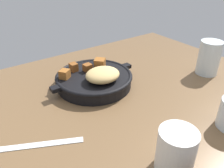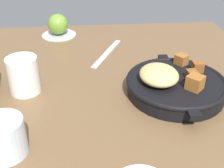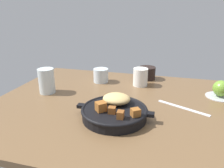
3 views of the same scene
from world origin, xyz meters
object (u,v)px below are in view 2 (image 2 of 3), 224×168
(ceramic_mug_white, at_px, (24,75))
(water_glass_short, at_px, (3,137))
(cast_iron_skillet, at_px, (174,84))
(red_apple, at_px, (58,24))
(butter_knife, at_px, (107,53))

(ceramic_mug_white, height_order, water_glass_short, ceramic_mug_white)
(cast_iron_skillet, relative_size, water_glass_short, 3.56)
(cast_iron_skillet, relative_size, ceramic_mug_white, 3.14)
(red_apple, bearing_deg, ceramic_mug_white, 171.20)
(cast_iron_skillet, distance_m, ceramic_mug_white, 0.36)
(red_apple, relative_size, butter_knife, 0.34)
(red_apple, height_order, butter_knife, red_apple)
(ceramic_mug_white, relative_size, water_glass_short, 1.13)
(butter_knife, bearing_deg, ceramic_mug_white, 158.63)
(cast_iron_skillet, height_order, red_apple, red_apple)
(water_glass_short, bearing_deg, red_apple, -5.75)
(cast_iron_skillet, relative_size, butter_knife, 1.34)
(ceramic_mug_white, bearing_deg, red_apple, -8.80)
(cast_iron_skillet, distance_m, red_apple, 0.50)
(cast_iron_skillet, bearing_deg, red_apple, 36.41)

